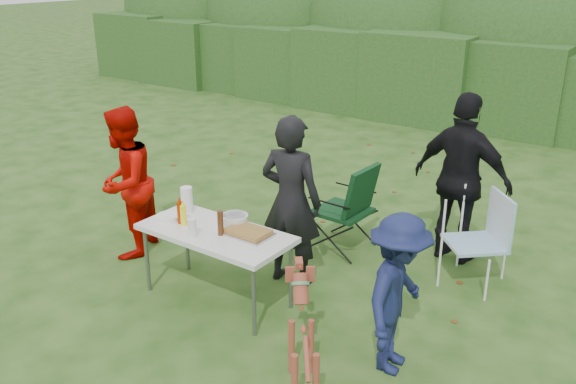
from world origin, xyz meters
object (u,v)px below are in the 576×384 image
Objects in this scene: mustard_bottle at (183,215)px; ketchup_bottle at (180,213)px; dog at (303,344)px; person_cook at (291,201)px; paper_towel_roll at (187,199)px; lawn_chair at (475,240)px; person_black_puffy at (462,179)px; beer_bottle at (220,223)px; folding_table at (216,236)px; person_red_jacket at (125,183)px; child at (398,295)px; camping_chair at (342,206)px.

ketchup_bottle reaches higher than mustard_bottle.
dog is 4.04× the size of ketchup_bottle.
paper_towel_roll is (-0.92, -0.53, -0.02)m from person_cook.
lawn_chair is at bearing 32.56° from paper_towel_roll.
person_black_puffy reaches higher than person_cook.
mustard_bottle is at bearing -175.13° from beer_bottle.
person_cook reaches higher than ketchup_bottle.
dog is (1.45, -0.65, -0.26)m from folding_table.
folding_table is 0.80× the size of person_black_puffy.
beer_bottle is (-1.81, -1.81, 0.37)m from lawn_chair.
mustard_bottle is (-1.79, 0.57, 0.42)m from dog.
lawn_chair is (1.55, 1.04, -0.40)m from person_cook.
mustard_bottle is 0.06m from ketchup_bottle.
person_red_jacket is 1.25× the size of child.
beer_bottle is 0.92× the size of paper_towel_roll.
folding_table is at bearing 27.80° from dog.
beer_bottle is at bearing -19.91° from folding_table.
person_red_jacket is 1.62m from beer_bottle.
dog is (-0.44, -0.68, -0.26)m from child.
paper_towel_roll is at bearing 21.09° from person_cook.
dog is at bearing -23.98° from folding_table.
person_red_jacket reaches higher than folding_table.
ketchup_bottle is at bearing 68.06° from camping_chair.
person_cook reaches higher than camping_chair.
person_cook reaches higher than lawn_chair.
beer_bottle reaches higher than folding_table.
camping_chair is 4.37× the size of beer_bottle.
lawn_chair and beer_bottle have the same top height.
dog is at bearing 92.80° from person_black_puffy.
person_cook is 1.07m from mustard_bottle.
camping_chair reaches higher than ketchup_bottle.
lawn_chair is (1.92, 1.77, -0.20)m from folding_table.
paper_towel_roll reaches higher than dog.
beer_bottle is at bearing 85.01° from child.
lawn_chair is at bearing -174.71° from camping_chair.
person_cook is 1.03m from camping_chair.
person_cook is 6.82× the size of paper_towel_roll.
person_red_jacket reaches higher than lawn_chair.
paper_towel_roll is (-0.16, 0.25, 0.02)m from ketchup_bottle.
camping_chair is at bearing 57.58° from paper_towel_roll.
person_black_puffy reaches higher than beer_bottle.
person_red_jacket is 3.67m from person_black_puffy.
folding_table is 6.25× the size of beer_bottle.
person_cook is 1.68m from child.
beer_bottle is at bearing -19.37° from paper_towel_roll.
person_black_puffy is 2.99m from ketchup_bottle.
child is 1.75m from lawn_chair.
person_black_puffy is (1.57, 2.20, 0.25)m from folding_table.
paper_towel_roll reaches higher than beer_bottle.
child is (3.39, -0.16, -0.17)m from person_red_jacket.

